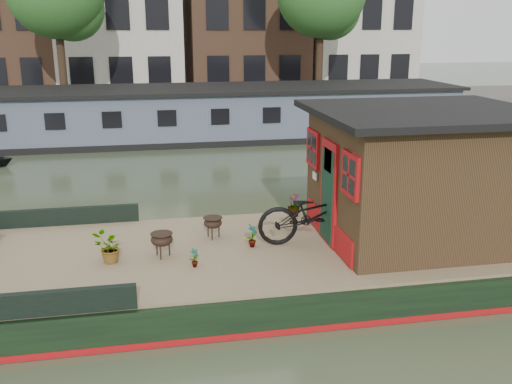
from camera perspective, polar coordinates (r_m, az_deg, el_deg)
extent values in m
plane|color=#2E3B25|center=(10.78, 4.83, -8.39)|extent=(120.00, 120.00, 0.00)
cube|color=black|center=(10.66, 4.87, -6.93)|extent=(12.00, 4.00, 0.60)
cube|color=#9C0E11|center=(10.76, 4.84, -8.10)|extent=(12.02, 4.02, 0.10)
cube|color=olive|center=(10.54, 4.91, -5.30)|extent=(11.80, 3.80, 0.05)
cube|color=black|center=(12.05, -18.81, -2.34)|extent=(3.00, 0.12, 0.35)
cube|color=black|center=(8.53, -22.11, -10.43)|extent=(3.00, 0.12, 0.35)
cube|color=black|center=(10.97, 16.21, 1.41)|extent=(3.50, 3.00, 2.30)
cube|color=black|center=(10.73, 16.71, 7.67)|extent=(4.00, 3.50, 0.12)
cube|color=#9C0E11|center=(10.34, 7.28, -0.09)|extent=(0.06, 0.80, 1.90)
cube|color=black|center=(10.35, 7.17, -0.36)|extent=(0.04, 0.64, 1.70)
cube|color=#9C0E11|center=(9.23, 9.41, 1.69)|extent=(0.06, 0.72, 0.72)
cube|color=#9C0E11|center=(11.17, 5.74, 4.36)|extent=(0.06, 0.72, 0.72)
imported|color=black|center=(10.41, 6.02, -2.19)|extent=(2.17, 0.89, 1.12)
imported|color=#A04F2D|center=(10.27, -0.39, -4.39)|extent=(0.26, 0.28, 0.43)
imported|color=#AC6232|center=(9.89, -14.46, -5.43)|extent=(0.64, 0.63, 0.54)
imported|color=brown|center=(11.95, 3.81, -1.30)|extent=(0.32, 0.32, 0.48)
imported|color=brown|center=(9.51, -6.18, -6.53)|extent=(0.21, 0.21, 0.34)
cube|color=#485360|center=(23.84, -4.22, 7.78)|extent=(20.00, 4.00, 2.00)
cube|color=black|center=(23.71, -4.27, 10.29)|extent=(20.40, 4.40, 0.12)
cube|color=black|center=(23.98, -4.18, 5.70)|extent=(20.00, 4.05, 0.24)
cube|color=#47443F|center=(30.32, -5.67, 8.50)|extent=(60.00, 6.00, 0.90)
cylinder|color=#332316|center=(28.72, -18.84, 12.22)|extent=(0.36, 0.36, 4.00)
sphere|color=#18491C|center=(28.91, -17.98, 17.09)|extent=(3.00, 3.00, 3.00)
cylinder|color=#332316|center=(29.77, 6.36, 13.08)|extent=(0.36, 0.36, 4.00)
sphere|color=#18491C|center=(30.21, 7.48, 17.64)|extent=(3.00, 3.00, 3.00)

